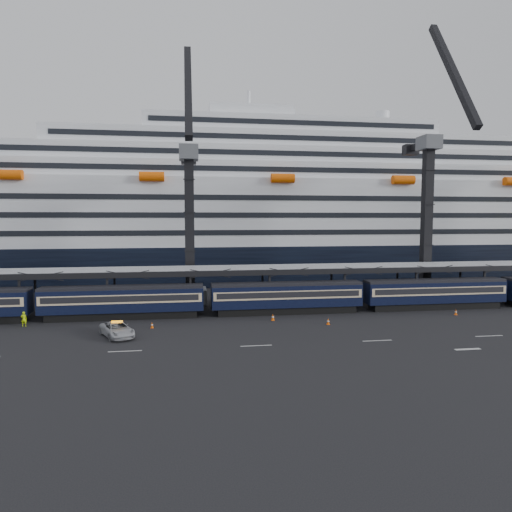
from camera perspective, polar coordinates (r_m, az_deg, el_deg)
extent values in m
plane|color=black|center=(51.28, 15.20, -8.93)|extent=(260.00, 260.00, 0.00)
cube|color=beige|center=(43.63, -16.06, -11.36)|extent=(3.00, 0.15, 0.02)
cube|color=beige|center=(43.70, 0.04, -11.15)|extent=(3.00, 0.15, 0.02)
cube|color=beige|center=(46.95, 14.92, -10.18)|extent=(3.00, 0.15, 0.02)
cube|color=beige|center=(52.79, 27.11, -8.88)|extent=(3.00, 0.15, 0.02)
cube|color=beige|center=(46.82, 24.94, -10.51)|extent=(2.50, 0.40, 0.02)
cube|color=black|center=(57.27, -16.23, -7.05)|extent=(17.48, 2.40, 0.90)
cube|color=black|center=(56.94, -16.28, -5.28)|extent=(19.00, 2.80, 2.70)
cube|color=beige|center=(56.88, -16.28, -4.98)|extent=(18.62, 2.92, 1.05)
cube|color=black|center=(56.88, -16.28, -4.93)|extent=(17.86, 2.98, 0.70)
cube|color=black|center=(56.70, -16.31, -3.78)|extent=(19.00, 2.50, 0.35)
cube|color=black|center=(58.06, 3.87, -6.71)|extent=(17.48, 2.40, 0.90)
cube|color=black|center=(57.72, 3.88, -4.96)|extent=(19.00, 2.80, 2.70)
cube|color=beige|center=(57.67, 3.88, -4.67)|extent=(18.62, 2.92, 1.05)
cube|color=black|center=(57.67, 3.88, -4.62)|extent=(17.86, 2.98, 0.70)
cube|color=black|center=(57.49, 3.89, -3.49)|extent=(19.00, 2.50, 0.35)
cube|color=black|center=(65.28, 21.37, -5.75)|extent=(17.48, 2.40, 0.90)
cube|color=black|center=(64.98, 21.42, -4.19)|extent=(19.00, 2.80, 2.70)
cube|color=beige|center=(64.94, 21.43, -3.92)|extent=(18.62, 2.92, 1.05)
cube|color=black|center=(64.93, 21.43, -3.88)|extent=(17.86, 2.98, 0.70)
cube|color=black|center=(64.77, 21.46, -2.88)|extent=(19.00, 2.50, 0.35)
cube|color=gray|center=(63.26, 10.21, -1.29)|extent=(130.00, 6.00, 0.25)
cube|color=black|center=(60.47, 11.12, -1.87)|extent=(130.00, 0.25, 0.70)
cube|color=black|center=(66.12, 9.37, -1.28)|extent=(130.00, 0.25, 0.70)
cube|color=black|center=(60.81, -27.44, -4.56)|extent=(0.25, 0.25, 5.40)
cube|color=black|center=(66.07, -25.87, -3.80)|extent=(0.25, 0.25, 5.40)
cube|color=black|center=(58.33, -18.08, -4.64)|extent=(0.25, 0.25, 5.40)
cube|color=black|center=(63.80, -17.25, -3.82)|extent=(0.25, 0.25, 5.40)
cube|color=black|center=(57.52, -8.18, -4.58)|extent=(0.25, 0.25, 5.40)
cube|color=black|center=(63.05, -8.21, -3.76)|extent=(0.25, 0.25, 5.40)
cube|color=black|center=(58.42, 1.71, -4.39)|extent=(0.25, 0.25, 5.40)
cube|color=black|center=(63.88, 0.81, -3.60)|extent=(0.25, 0.25, 5.40)
cube|color=black|center=(60.98, 11.02, -4.09)|extent=(0.25, 0.25, 5.40)
cube|color=black|center=(66.22, 9.40, -3.36)|extent=(0.25, 0.25, 5.40)
cube|color=black|center=(64.99, 19.37, -3.72)|extent=(0.25, 0.25, 5.40)
cube|color=black|center=(69.93, 17.23, -3.08)|extent=(0.25, 0.25, 5.40)
cube|color=black|center=(70.21, 26.62, -3.35)|extent=(0.25, 0.25, 5.40)
cube|color=black|center=(74.81, 24.15, -2.79)|extent=(0.25, 0.25, 5.40)
cube|color=black|center=(94.16, 3.94, -0.42)|extent=(200.00, 28.00, 7.00)
cube|color=silver|center=(93.78, 3.97, 5.37)|extent=(190.00, 26.88, 12.00)
cube|color=silver|center=(94.16, 4.00, 9.94)|extent=(160.00, 24.64, 3.00)
cube|color=black|center=(82.18, 5.90, 10.69)|extent=(153.60, 0.12, 0.90)
cube|color=silver|center=(94.48, 4.01, 11.75)|extent=(124.00, 21.84, 3.00)
cube|color=black|center=(83.89, 5.67, 12.63)|extent=(119.04, 0.12, 0.90)
cube|color=silver|center=(94.89, 4.02, 13.55)|extent=(90.00, 19.04, 3.00)
cube|color=black|center=(85.69, 5.45, 14.49)|extent=(86.40, 0.12, 0.90)
cube|color=silver|center=(95.39, 4.03, 15.33)|extent=(56.00, 16.24, 3.00)
cube|color=black|center=(87.58, 5.24, 16.28)|extent=(53.76, 0.12, 0.90)
cube|color=silver|center=(94.52, -0.92, 16.99)|extent=(16.00, 12.00, 2.50)
cylinder|color=silver|center=(102.10, 15.52, 16.19)|extent=(2.80, 2.80, 3.00)
cylinder|color=#FB5C07|center=(82.61, -28.48, 8.92)|extent=(4.00, 1.60, 1.60)
cylinder|color=#FB5C07|center=(78.03, -12.89, 9.65)|extent=(4.00, 1.60, 1.60)
cylinder|color=#FB5C07|center=(79.50, 3.36, 9.67)|extent=(4.00, 1.60, 1.60)
cylinder|color=#FB5C07|center=(86.72, 17.92, 9.04)|extent=(4.00, 1.60, 1.60)
cube|color=#515559|center=(65.49, -8.20, -4.94)|extent=(4.50, 4.50, 2.00)
cube|color=black|center=(64.57, -8.31, 3.84)|extent=(1.30, 1.30, 18.00)
cube|color=#515559|center=(65.18, -8.42, 12.66)|extent=(2.60, 3.20, 2.00)
cube|color=black|center=(60.89, -8.49, 19.86)|extent=(0.90, 12.26, 14.37)
cube|color=black|center=(67.68, -8.42, 12.37)|extent=(0.90, 5.04, 0.90)
cube|color=black|center=(70.15, -8.43, 11.93)|extent=(2.20, 1.60, 1.60)
cube|color=#515559|center=(73.51, 20.31, -4.13)|extent=(4.50, 4.50, 2.00)
cube|color=black|center=(72.69, 20.56, 4.47)|extent=(1.30, 1.30, 20.00)
cube|color=#515559|center=(73.51, 20.82, 13.07)|extent=(2.60, 3.20, 2.00)
cube|color=black|center=(70.40, 23.46, 20.21)|extent=(0.90, 12.21, 16.90)
cube|color=black|center=(75.95, 19.76, 12.83)|extent=(0.90, 5.60, 0.90)
cube|color=black|center=(78.38, 18.76, 12.44)|extent=(2.20, 1.60, 1.60)
imported|color=#A9AAB0|center=(48.79, -16.96, -8.79)|extent=(4.44, 5.80, 1.46)
imported|color=#C3ED0C|center=(57.08, -27.03, -7.03)|extent=(0.64, 0.45, 1.67)
cube|color=#FB5C07|center=(51.69, -12.86, -8.75)|extent=(0.34, 0.34, 0.04)
cone|color=#FB5C07|center=(51.61, -12.87, -8.38)|extent=(0.29, 0.29, 0.65)
cylinder|color=white|center=(51.61, -12.87, -8.38)|extent=(0.24, 0.24, 0.11)
cube|color=#FB5C07|center=(54.11, 2.12, -8.02)|extent=(0.39, 0.39, 0.04)
cone|color=#FB5C07|center=(54.03, 2.12, -7.61)|extent=(0.33, 0.33, 0.75)
cylinder|color=white|center=(54.03, 2.12, -7.61)|extent=(0.28, 0.28, 0.12)
cube|color=#FB5C07|center=(52.66, 9.01, -8.43)|extent=(0.36, 0.36, 0.04)
cone|color=#FB5C07|center=(52.58, 9.01, -8.05)|extent=(0.30, 0.30, 0.69)
cylinder|color=white|center=(52.58, 9.01, -8.05)|extent=(0.26, 0.26, 0.11)
cube|color=#FB5C07|center=(62.23, 23.70, -6.73)|extent=(0.35, 0.35, 0.04)
cone|color=#FB5C07|center=(62.17, 23.71, -6.41)|extent=(0.30, 0.30, 0.67)
cylinder|color=white|center=(62.17, 23.71, -6.41)|extent=(0.25, 0.25, 0.11)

